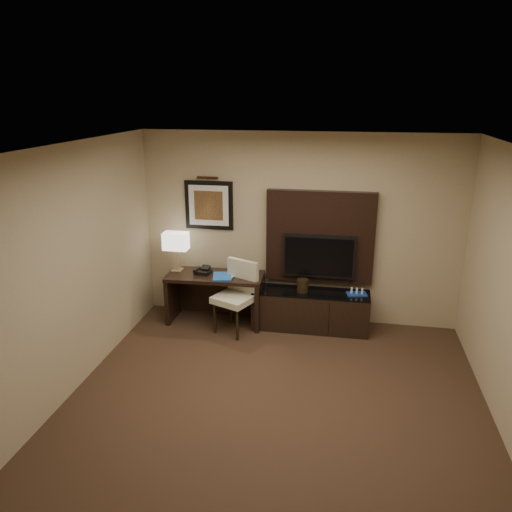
% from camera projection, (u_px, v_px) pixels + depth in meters
% --- Properties ---
extents(floor, '(4.50, 5.00, 0.01)m').
position_uv_depth(floor, '(271.00, 419.00, 5.12)').
color(floor, '#372419').
rests_on(floor, ground).
extents(ceiling, '(4.50, 5.00, 0.01)m').
position_uv_depth(ceiling, '(274.00, 152.00, 4.28)').
color(ceiling, silver).
rests_on(ceiling, wall_back).
extents(wall_back, '(4.50, 0.01, 2.70)m').
position_uv_depth(wall_back, '(299.00, 229.00, 7.03)').
color(wall_back, tan).
rests_on(wall_back, floor).
extents(wall_front, '(4.50, 0.01, 2.70)m').
position_uv_depth(wall_front, '(192.00, 500.00, 2.36)').
color(wall_front, tan).
rests_on(wall_front, floor).
extents(wall_left, '(0.01, 5.00, 2.70)m').
position_uv_depth(wall_left, '(54.00, 282.00, 5.09)').
color(wall_left, tan).
rests_on(wall_left, floor).
extents(desk, '(1.38, 0.64, 0.73)m').
position_uv_depth(desk, '(216.00, 298.00, 7.18)').
color(desk, black).
rests_on(desk, floor).
extents(credenza, '(1.62, 0.46, 0.56)m').
position_uv_depth(credenza, '(310.00, 310.00, 7.00)').
color(credenza, black).
rests_on(credenza, floor).
extents(tv_wall_panel, '(1.50, 0.12, 1.30)m').
position_uv_depth(tv_wall_panel, '(320.00, 237.00, 6.95)').
color(tv_wall_panel, black).
rests_on(tv_wall_panel, wall_back).
extents(tv, '(1.00, 0.08, 0.60)m').
position_uv_depth(tv, '(319.00, 256.00, 6.93)').
color(tv, black).
rests_on(tv, tv_wall_panel).
extents(artwork, '(0.70, 0.04, 0.70)m').
position_uv_depth(artwork, '(209.00, 205.00, 7.14)').
color(artwork, black).
rests_on(artwork, wall_back).
extents(picture_light, '(0.04, 0.04, 0.30)m').
position_uv_depth(picture_light, '(207.00, 178.00, 6.98)').
color(picture_light, '#3D2313').
rests_on(picture_light, wall_back).
extents(desk_chair, '(0.67, 0.71, 1.01)m').
position_uv_depth(desk_chair, '(234.00, 298.00, 6.84)').
color(desk_chair, beige).
rests_on(desk_chair, floor).
extents(table_lamp, '(0.34, 0.19, 0.54)m').
position_uv_depth(table_lamp, '(176.00, 253.00, 7.15)').
color(table_lamp, tan).
rests_on(table_lamp, desk).
extents(desk_phone, '(0.24, 0.22, 0.10)m').
position_uv_depth(desk_phone, '(203.00, 270.00, 7.10)').
color(desk_phone, black).
rests_on(desk_phone, desk).
extents(blue_folder, '(0.32, 0.39, 0.02)m').
position_uv_depth(blue_folder, '(222.00, 276.00, 6.97)').
color(blue_folder, blue).
rests_on(blue_folder, desk).
extents(book, '(0.17, 0.04, 0.23)m').
position_uv_depth(book, '(223.00, 268.00, 7.00)').
color(book, '#B6B18F').
rests_on(book, desk).
extents(water_bottle, '(0.08, 0.08, 0.19)m').
position_uv_depth(water_bottle, '(245.00, 268.00, 7.04)').
color(water_bottle, silver).
rests_on(water_bottle, desk).
extents(ice_bucket, '(0.18, 0.18, 0.18)m').
position_uv_depth(ice_bucket, '(303.00, 286.00, 6.89)').
color(ice_bucket, black).
rests_on(ice_bucket, credenza).
extents(minibar_tray, '(0.30, 0.21, 0.10)m').
position_uv_depth(minibar_tray, '(357.00, 291.00, 6.80)').
color(minibar_tray, '#163B94').
rests_on(minibar_tray, credenza).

